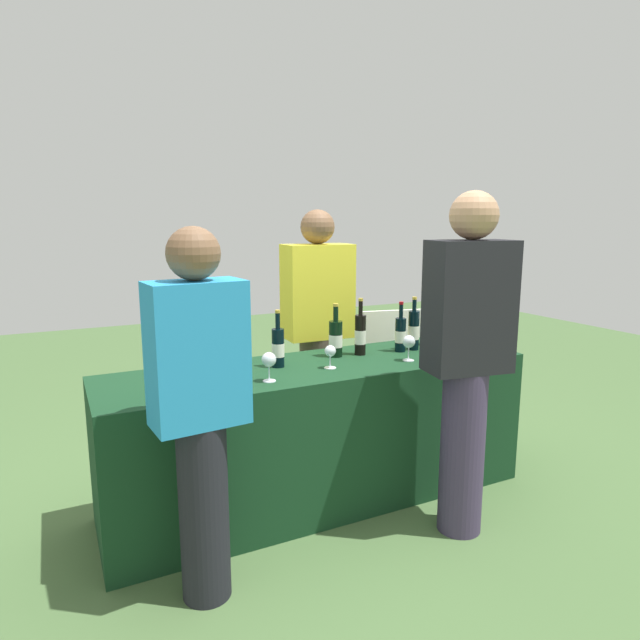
% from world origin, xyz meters
% --- Properties ---
extents(ground_plane, '(12.00, 12.00, 0.00)m').
position_xyz_m(ground_plane, '(0.00, 0.00, 0.00)').
color(ground_plane, '#476638').
extents(tasting_table, '(2.38, 0.65, 0.79)m').
position_xyz_m(tasting_table, '(0.00, 0.00, 0.40)').
color(tasting_table, '#14381E').
rests_on(tasting_table, ground_plane).
extents(wine_bottle_0, '(0.07, 0.07, 0.31)m').
position_xyz_m(wine_bottle_0, '(-0.22, 0.06, 0.90)').
color(wine_bottle_0, black).
rests_on(wine_bottle_0, tasting_table).
extents(wine_bottle_1, '(0.08, 0.08, 0.31)m').
position_xyz_m(wine_bottle_1, '(0.16, 0.12, 0.90)').
color(wine_bottle_1, black).
rests_on(wine_bottle_1, tasting_table).
extents(wine_bottle_2, '(0.07, 0.07, 0.34)m').
position_xyz_m(wine_bottle_2, '(0.31, 0.10, 0.92)').
color(wine_bottle_2, black).
rests_on(wine_bottle_2, tasting_table).
extents(wine_bottle_3, '(0.07, 0.07, 0.30)m').
position_xyz_m(wine_bottle_3, '(0.57, 0.06, 0.90)').
color(wine_bottle_3, black).
rests_on(wine_bottle_3, tasting_table).
extents(wine_bottle_4, '(0.07, 0.07, 0.33)m').
position_xyz_m(wine_bottle_4, '(0.67, 0.06, 0.92)').
color(wine_bottle_4, black).
rests_on(wine_bottle_4, tasting_table).
extents(wine_bottle_5, '(0.08, 0.08, 0.34)m').
position_xyz_m(wine_bottle_5, '(0.83, 0.13, 0.92)').
color(wine_bottle_5, black).
rests_on(wine_bottle_5, tasting_table).
extents(wine_glass_0, '(0.07, 0.07, 0.14)m').
position_xyz_m(wine_glass_0, '(-0.83, -0.16, 0.89)').
color(wine_glass_0, silver).
rests_on(wine_glass_0, tasting_table).
extents(wine_glass_1, '(0.07, 0.07, 0.15)m').
position_xyz_m(wine_glass_1, '(-0.37, -0.17, 0.90)').
color(wine_glass_1, silver).
rests_on(wine_glass_1, tasting_table).
extents(wine_glass_2, '(0.06, 0.06, 0.13)m').
position_xyz_m(wine_glass_2, '(0.02, -0.09, 0.88)').
color(wine_glass_2, silver).
rests_on(wine_glass_2, tasting_table).
extents(wine_glass_3, '(0.07, 0.07, 0.15)m').
position_xyz_m(wine_glass_3, '(0.49, -0.15, 0.90)').
color(wine_glass_3, silver).
rests_on(wine_glass_3, tasting_table).
extents(ice_bucket, '(0.23, 0.23, 0.18)m').
position_xyz_m(ice_bucket, '(0.92, -0.02, 0.88)').
color(ice_bucket, silver).
rests_on(ice_bucket, tasting_table).
extents(server_pouring, '(0.45, 0.26, 1.65)m').
position_xyz_m(server_pouring, '(0.26, 0.56, 0.88)').
color(server_pouring, brown).
rests_on(server_pouring, ground_plane).
extents(guest_0, '(0.39, 0.24, 1.56)m').
position_xyz_m(guest_0, '(-0.80, -0.53, 0.85)').
color(guest_0, black).
rests_on(guest_0, ground_plane).
extents(guest_1, '(0.43, 0.29, 1.72)m').
position_xyz_m(guest_1, '(0.50, -0.61, 0.93)').
color(guest_1, '#3F3351').
rests_on(guest_1, ground_plane).
extents(menu_board, '(0.59, 0.15, 0.89)m').
position_xyz_m(menu_board, '(1.10, 0.84, 0.45)').
color(menu_board, white).
rests_on(menu_board, ground_plane).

